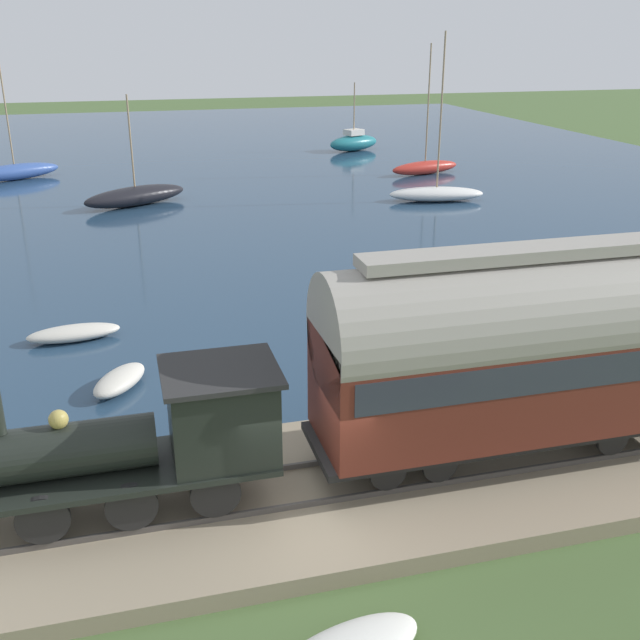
% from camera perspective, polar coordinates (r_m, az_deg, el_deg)
% --- Properties ---
extents(ground_plane, '(200.00, 200.00, 0.00)m').
position_cam_1_polar(ground_plane, '(15.32, -1.02, -15.73)').
color(ground_plane, '#476033').
extents(harbor_water, '(80.00, 80.00, 0.01)m').
position_cam_1_polar(harbor_water, '(56.70, -12.09, 11.44)').
color(harbor_water, navy).
rests_on(harbor_water, ground).
extents(rail_embankment, '(5.44, 56.00, 0.49)m').
position_cam_1_polar(rail_embankment, '(15.97, -1.88, -13.19)').
color(rail_embankment, gray).
rests_on(rail_embankment, ground).
extents(steam_locomotive, '(2.01, 6.25, 3.25)m').
position_cam_1_polar(steam_locomotive, '(14.72, -12.43, -8.49)').
color(steam_locomotive, black).
rests_on(steam_locomotive, rail_embankment).
extents(passenger_coach, '(2.59, 9.05, 4.69)m').
position_cam_1_polar(passenger_coach, '(16.27, 15.14, -1.86)').
color(passenger_coach, black).
rests_on(passenger_coach, rail_embankment).
extents(sailboat_red, '(2.37, 5.43, 8.41)m').
position_cam_1_polar(sailboat_red, '(52.44, 8.01, 11.49)').
color(sailboat_red, '#B72D23').
rests_on(sailboat_red, harbor_water).
extents(sailboat_teal, '(3.48, 5.02, 5.33)m').
position_cam_1_polar(sailboat_teal, '(62.48, 2.58, 13.39)').
color(sailboat_teal, '#1E707A').
rests_on(sailboat_teal, harbor_water).
extents(sailboat_blue, '(3.97, 5.85, 9.32)m').
position_cam_1_polar(sailboat_blue, '(53.78, -22.22, 10.45)').
color(sailboat_blue, '#335199').
rests_on(sailboat_blue, harbor_water).
extents(sailboat_white, '(2.68, 5.65, 9.17)m').
position_cam_1_polar(sailboat_white, '(44.04, 8.87, 9.53)').
color(sailboat_white, white).
rests_on(sailboat_white, harbor_water).
extents(sailboat_black, '(4.26, 6.22, 6.00)m').
position_cam_1_polar(sailboat_black, '(43.64, -13.88, 9.18)').
color(sailboat_black, black).
rests_on(sailboat_black, harbor_water).
extents(rowboat_mid_harbor, '(1.25, 2.94, 0.48)m').
position_cam_1_polar(rowboat_mid_harbor, '(24.94, -18.25, -0.95)').
color(rowboat_mid_harbor, beige).
rests_on(rowboat_mid_harbor, harbor_water).
extents(rowboat_off_pier, '(2.28, 1.92, 0.53)m').
position_cam_1_polar(rowboat_off_pier, '(21.23, -15.02, -4.45)').
color(rowboat_off_pier, beige).
rests_on(rowboat_off_pier, harbor_water).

